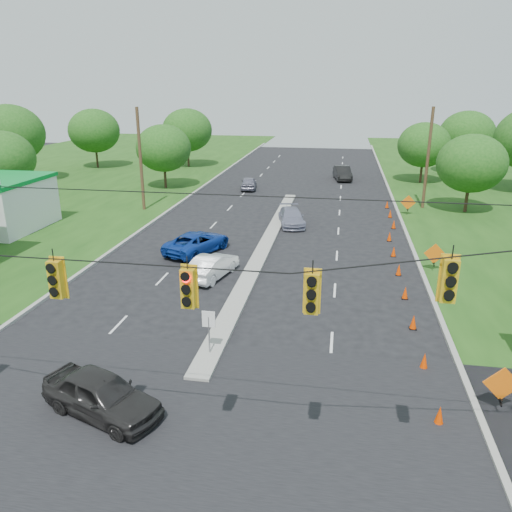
# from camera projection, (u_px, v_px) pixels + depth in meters

# --- Properties ---
(ground) EXTENTS (160.00, 160.00, 0.00)m
(ground) POSITION_uv_depth(u_px,v_px,m) (160.00, 455.00, 15.29)
(ground) COLOR black
(ground) RESTS_ON ground
(cross_street) EXTENTS (160.00, 14.00, 0.02)m
(cross_street) POSITION_uv_depth(u_px,v_px,m) (160.00, 455.00, 15.29)
(cross_street) COLOR black
(cross_street) RESTS_ON ground
(curb_left) EXTENTS (0.25, 110.00, 0.16)m
(curb_left) POSITION_uv_depth(u_px,v_px,m) (170.00, 211.00, 44.88)
(curb_left) COLOR gray
(curb_left) RESTS_ON ground
(curb_right) EXTENTS (0.25, 110.00, 0.16)m
(curb_right) POSITION_uv_depth(u_px,v_px,m) (401.00, 221.00, 41.62)
(curb_right) COLOR gray
(curb_right) RESTS_ON ground
(median) EXTENTS (1.00, 34.00, 0.18)m
(median) POSITION_uv_depth(u_px,v_px,m) (265.00, 247.00, 34.86)
(median) COLOR gray
(median) RESTS_ON ground
(median_sign) EXTENTS (0.55, 0.06, 2.05)m
(median_sign) POSITION_uv_depth(u_px,v_px,m) (209.00, 324.00, 20.41)
(median_sign) COLOR gray
(median_sign) RESTS_ON ground
(signal_span) EXTENTS (25.60, 0.32, 9.00)m
(signal_span) POSITION_uv_depth(u_px,v_px,m) (132.00, 323.00, 12.75)
(signal_span) COLOR #422D1C
(signal_span) RESTS_ON ground
(utility_pole_far_left) EXTENTS (0.28, 0.28, 9.00)m
(utility_pole_far_left) POSITION_uv_depth(u_px,v_px,m) (141.00, 160.00, 43.81)
(utility_pole_far_left) COLOR #422D1C
(utility_pole_far_left) RESTS_ON ground
(utility_pole_far_right) EXTENTS (0.28, 0.28, 9.00)m
(utility_pole_far_right) POSITION_uv_depth(u_px,v_px,m) (428.00, 159.00, 44.43)
(utility_pole_far_right) COLOR #422D1C
(utility_pole_far_right) RESTS_ON ground
(cone_0) EXTENTS (0.32, 0.32, 0.70)m
(cone_0) POSITION_uv_depth(u_px,v_px,m) (439.00, 415.00, 16.57)
(cone_0) COLOR #E03800
(cone_0) RESTS_ON ground
(cone_1) EXTENTS (0.32, 0.32, 0.70)m
(cone_1) POSITION_uv_depth(u_px,v_px,m) (424.00, 361.00, 19.83)
(cone_1) COLOR #E03800
(cone_1) RESTS_ON ground
(cone_2) EXTENTS (0.32, 0.32, 0.70)m
(cone_2) POSITION_uv_depth(u_px,v_px,m) (413.00, 322.00, 23.10)
(cone_2) COLOR #E03800
(cone_2) RESTS_ON ground
(cone_3) EXTENTS (0.32, 0.32, 0.70)m
(cone_3) POSITION_uv_depth(u_px,v_px,m) (405.00, 293.00, 26.36)
(cone_3) COLOR #E03800
(cone_3) RESTS_ON ground
(cone_4) EXTENTS (0.32, 0.32, 0.70)m
(cone_4) POSITION_uv_depth(u_px,v_px,m) (399.00, 270.00, 29.62)
(cone_4) COLOR #E03800
(cone_4) RESTS_ON ground
(cone_5) EXTENTS (0.32, 0.32, 0.70)m
(cone_5) POSITION_uv_depth(u_px,v_px,m) (394.00, 251.00, 32.88)
(cone_5) COLOR #E03800
(cone_5) RESTS_ON ground
(cone_6) EXTENTS (0.32, 0.32, 0.70)m
(cone_6) POSITION_uv_depth(u_px,v_px,m) (389.00, 236.00, 36.14)
(cone_6) COLOR #E03800
(cone_6) RESTS_ON ground
(cone_7) EXTENTS (0.32, 0.32, 0.70)m
(cone_7) POSITION_uv_depth(u_px,v_px,m) (394.00, 224.00, 39.31)
(cone_7) COLOR #E03800
(cone_7) RESTS_ON ground
(cone_8) EXTENTS (0.32, 0.32, 0.70)m
(cone_8) POSITION_uv_depth(u_px,v_px,m) (390.00, 214.00, 42.57)
(cone_8) COLOR #E03800
(cone_8) RESTS_ON ground
(cone_9) EXTENTS (0.32, 0.32, 0.70)m
(cone_9) POSITION_uv_depth(u_px,v_px,m) (387.00, 204.00, 45.83)
(cone_9) COLOR #E03800
(cone_9) RESTS_ON ground
(work_sign_0) EXTENTS (1.27, 0.58, 1.37)m
(work_sign_0) POSITION_uv_depth(u_px,v_px,m) (502.00, 385.00, 16.92)
(work_sign_0) COLOR black
(work_sign_0) RESTS_ON ground
(work_sign_1) EXTENTS (1.27, 0.58, 1.37)m
(work_sign_1) POSITION_uv_depth(u_px,v_px,m) (435.00, 255.00, 29.97)
(work_sign_1) COLOR black
(work_sign_1) RESTS_ON ground
(work_sign_2) EXTENTS (1.27, 0.58, 1.37)m
(work_sign_2) POSITION_uv_depth(u_px,v_px,m) (408.00, 203.00, 43.01)
(work_sign_2) COLOR black
(work_sign_2) RESTS_ON ground
(tree_2) EXTENTS (5.88, 5.88, 6.86)m
(tree_2) POSITION_uv_depth(u_px,v_px,m) (2.00, 158.00, 46.04)
(tree_2) COLOR black
(tree_2) RESTS_ON ground
(tree_3) EXTENTS (7.56, 7.56, 8.82)m
(tree_3) POSITION_uv_depth(u_px,v_px,m) (10.00, 134.00, 55.92)
(tree_3) COLOR black
(tree_3) RESTS_ON ground
(tree_4) EXTENTS (6.72, 6.72, 7.84)m
(tree_4) POSITION_uv_depth(u_px,v_px,m) (94.00, 131.00, 66.66)
(tree_4) COLOR black
(tree_4) RESTS_ON ground
(tree_5) EXTENTS (5.88, 5.88, 6.86)m
(tree_5) POSITION_uv_depth(u_px,v_px,m) (164.00, 148.00, 53.42)
(tree_5) COLOR black
(tree_5) RESTS_ON ground
(tree_6) EXTENTS (6.72, 6.72, 7.84)m
(tree_6) POSITION_uv_depth(u_px,v_px,m) (187.00, 130.00, 67.52)
(tree_6) COLOR black
(tree_6) RESTS_ON ground
(tree_9) EXTENTS (5.88, 5.88, 6.86)m
(tree_9) POSITION_uv_depth(u_px,v_px,m) (471.00, 163.00, 42.98)
(tree_9) COLOR black
(tree_9) RESTS_ON ground
(tree_11) EXTENTS (6.72, 6.72, 7.84)m
(tree_11) POSITION_uv_depth(u_px,v_px,m) (467.00, 134.00, 61.71)
(tree_11) COLOR black
(tree_11) RESTS_ON ground
(tree_12) EXTENTS (5.88, 5.88, 6.86)m
(tree_12) POSITION_uv_depth(u_px,v_px,m) (424.00, 145.00, 56.35)
(tree_12) COLOR black
(tree_12) RESTS_ON ground
(black_sedan) EXTENTS (4.84, 3.27, 1.53)m
(black_sedan) POSITION_uv_depth(u_px,v_px,m) (101.00, 395.00, 16.96)
(black_sedan) COLOR black
(black_sedan) RESTS_ON ground
(white_sedan) EXTENTS (2.44, 4.49, 1.40)m
(white_sedan) POSITION_uv_depth(u_px,v_px,m) (212.00, 266.00, 29.23)
(white_sedan) COLOR white
(white_sedan) RESTS_ON ground
(blue_pickup) EXTENTS (4.09, 5.75, 1.45)m
(blue_pickup) POSITION_uv_depth(u_px,v_px,m) (197.00, 242.00, 33.53)
(blue_pickup) COLOR #0F3395
(blue_pickup) RESTS_ON ground
(silver_car_far) EXTENTS (2.80, 4.90, 1.34)m
(silver_car_far) POSITION_uv_depth(u_px,v_px,m) (292.00, 217.00, 40.20)
(silver_car_far) COLOR gray
(silver_car_far) RESTS_ON ground
(silver_car_oncoming) EXTENTS (2.16, 4.21, 1.37)m
(silver_car_oncoming) POSITION_uv_depth(u_px,v_px,m) (249.00, 183.00, 53.99)
(silver_car_oncoming) COLOR slate
(silver_car_oncoming) RESTS_ON ground
(dark_car_receding) EXTENTS (2.47, 5.09, 1.61)m
(dark_car_receding) POSITION_uv_depth(u_px,v_px,m) (342.00, 173.00, 59.40)
(dark_car_receding) COLOR black
(dark_car_receding) RESTS_ON ground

